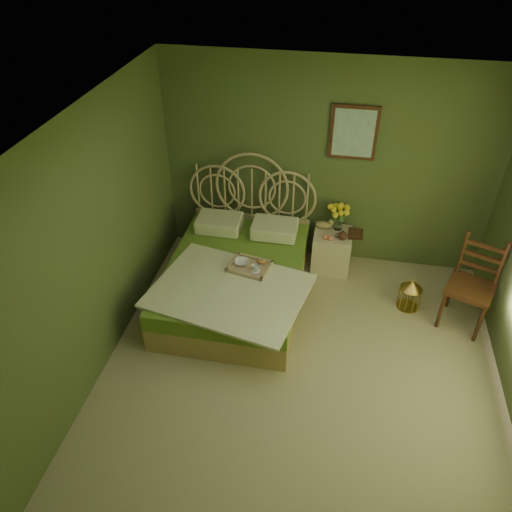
% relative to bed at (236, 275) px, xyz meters
% --- Properties ---
extents(floor, '(4.50, 4.50, 0.00)m').
position_rel_bed_xyz_m(floor, '(0.90, -1.18, -0.31)').
color(floor, tan).
rests_on(floor, ground).
extents(ceiling, '(4.50, 4.50, 0.00)m').
position_rel_bed_xyz_m(ceiling, '(0.90, -1.18, 2.29)').
color(ceiling, silver).
rests_on(ceiling, wall_back).
extents(wall_back, '(4.00, 0.00, 4.00)m').
position_rel_bed_xyz_m(wall_back, '(0.90, 1.07, 0.99)').
color(wall_back, '#4A6032').
rests_on(wall_back, floor).
extents(wall_left, '(0.00, 4.50, 4.50)m').
position_rel_bed_xyz_m(wall_left, '(-1.10, -1.18, 0.99)').
color(wall_left, '#4A6032').
rests_on(wall_left, floor).
extents(wall_art, '(0.54, 0.04, 0.64)m').
position_rel_bed_xyz_m(wall_art, '(1.17, 1.04, 1.44)').
color(wall_art, '#351A0E').
rests_on(wall_art, wall_back).
extents(bed, '(1.81, 2.28, 1.41)m').
position_rel_bed_xyz_m(bed, '(0.00, 0.00, 0.00)').
color(bed, tan).
rests_on(bed, floor).
extents(nightstand, '(0.47, 0.48, 0.95)m').
position_rel_bed_xyz_m(nightstand, '(1.08, 0.81, 0.04)').
color(nightstand, beige).
rests_on(nightstand, floor).
extents(chair, '(0.61, 0.61, 1.07)m').
position_rel_bed_xyz_m(chair, '(2.60, 0.11, 0.28)').
color(chair, '#351A0E').
rests_on(chair, floor).
extents(birdcage, '(0.25, 0.25, 0.38)m').
position_rel_bed_xyz_m(birdcage, '(2.03, 0.18, -0.12)').
color(birdcage, gold).
rests_on(birdcage, floor).
extents(book_lower, '(0.18, 0.24, 0.02)m').
position_rel_bed_xyz_m(book_lower, '(1.25, 0.82, 0.22)').
color(book_lower, '#381E0F').
rests_on(book_lower, nightstand).
extents(book_upper, '(0.16, 0.21, 0.02)m').
position_rel_bed_xyz_m(book_upper, '(1.25, 0.82, 0.24)').
color(book_upper, '#472819').
rests_on(book_upper, nightstand).
extents(cereal_bowl, '(0.18, 0.18, 0.04)m').
position_rel_bed_xyz_m(cereal_bowl, '(0.09, -0.06, 0.26)').
color(cereal_bowl, white).
rests_on(cereal_bowl, bed).
extents(coffee_cup, '(0.11, 0.11, 0.08)m').
position_rel_bed_xyz_m(coffee_cup, '(0.27, -0.17, 0.28)').
color(coffee_cup, white).
rests_on(coffee_cup, bed).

